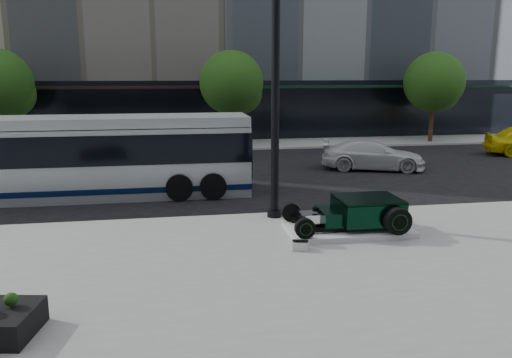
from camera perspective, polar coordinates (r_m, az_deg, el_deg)
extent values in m
plane|color=black|center=(17.74, -0.82, -2.54)|extent=(120.00, 120.00, 0.00)
cube|color=gray|center=(31.39, -4.78, 3.88)|extent=(70.00, 4.00, 0.12)
cube|color=black|center=(34.06, -22.32, 6.95)|extent=(22.00, 0.50, 4.00)
cube|color=black|center=(36.76, 15.66, 7.70)|extent=(24.00, 0.50, 4.00)
cube|color=black|center=(33.40, -22.75, 9.59)|extent=(22.00, 1.60, 0.15)
cube|color=black|center=(36.14, 16.21, 10.15)|extent=(24.00, 1.60, 0.15)
cylinder|color=black|center=(31.54, -27.02, 5.16)|extent=(0.28, 0.28, 2.60)
sphere|color=#19360E|center=(31.53, -26.14, 8.71)|extent=(2.60, 2.60, 2.60)
cylinder|color=black|center=(30.34, -2.77, 6.22)|extent=(0.28, 0.28, 2.60)
sphere|color=#19360E|center=(30.20, -2.82, 10.95)|extent=(3.80, 3.80, 3.80)
sphere|color=#19360E|center=(30.59, -1.74, 9.84)|extent=(2.60, 2.60, 2.60)
cylinder|color=black|center=(34.41, 19.39, 6.24)|extent=(0.28, 0.28, 2.60)
sphere|color=#19360E|center=(34.29, 19.68, 10.39)|extent=(3.80, 3.80, 3.80)
sphere|color=#19360E|center=(34.86, 20.24, 9.38)|extent=(2.60, 2.60, 2.60)
cube|color=silver|center=(14.17, 10.46, -5.67)|extent=(3.40, 1.80, 0.15)
cube|color=black|center=(13.72, 11.14, -5.53)|extent=(3.00, 0.08, 0.10)
cube|color=black|center=(14.52, 9.88, -4.49)|extent=(3.00, 0.08, 0.10)
cube|color=black|center=(14.22, 12.63, -3.50)|extent=(1.70, 1.45, 0.62)
cube|color=black|center=(14.14, 12.69, -2.21)|extent=(1.70, 1.45, 0.06)
cube|color=black|center=(13.88, 8.39, -4.23)|extent=(0.55, 1.05, 0.38)
cube|color=silver|center=(13.74, 6.19, -4.56)|extent=(0.55, 0.55, 0.34)
cylinder|color=black|center=(13.70, 6.82, -3.44)|extent=(0.18, 0.18, 0.10)
cylinder|color=black|center=(13.68, 4.76, -5.12)|extent=(0.06, 1.55, 0.06)
cylinder|color=black|center=(13.70, 15.90, -4.65)|extent=(0.72, 0.24, 0.72)
cylinder|color=black|center=(13.59, 16.12, -4.80)|extent=(0.37, 0.02, 0.37)
torus|color=#0B3E12|center=(13.58, 16.14, -4.81)|extent=(0.44, 0.02, 0.44)
cylinder|color=black|center=(15.19, 13.16, -2.89)|extent=(0.72, 0.24, 0.72)
cylinder|color=black|center=(15.30, 12.98, -2.77)|extent=(0.37, 0.02, 0.37)
torus|color=#0B3E12|center=(15.31, 12.96, -2.76)|extent=(0.44, 0.02, 0.44)
cylinder|color=black|center=(12.93, 5.63, -5.65)|extent=(0.54, 0.16, 0.54)
cylinder|color=black|center=(12.85, 5.74, -5.76)|extent=(0.28, 0.02, 0.28)
torus|color=#0B3E12|center=(12.84, 5.75, -5.78)|extent=(0.34, 0.02, 0.34)
cylinder|color=black|center=(14.38, 4.00, -3.81)|extent=(0.54, 0.16, 0.54)
cylinder|color=black|center=(14.46, 3.92, -3.72)|extent=(0.28, 0.02, 0.28)
torus|color=#0B3E12|center=(14.47, 3.91, -3.70)|extent=(0.34, 0.02, 0.34)
cube|color=silver|center=(12.62, 5.08, -7.57)|extent=(0.46, 0.39, 0.22)
cube|color=black|center=(12.58, 5.09, -7.03)|extent=(0.46, 0.37, 0.15)
cylinder|color=black|center=(14.82, 2.23, 10.94)|extent=(0.24, 0.24, 8.11)
cylinder|color=black|center=(15.41, 2.12, -3.94)|extent=(0.45, 0.45, 0.20)
sphere|color=#19360E|center=(9.57, -25.83, -12.17)|extent=(0.30, 0.30, 0.30)
cube|color=#B5BBC0|center=(19.25, -19.08, 1.83)|extent=(12.00, 2.55, 2.55)
cube|color=#07143B|center=(19.41, -18.91, -0.65)|extent=(12.05, 2.60, 0.20)
cube|color=black|center=(19.16, -19.20, 3.52)|extent=(12.05, 2.60, 1.05)
cube|color=#B5BBC0|center=(19.06, -19.38, 6.20)|extent=(12.00, 2.40, 0.35)
cube|color=black|center=(19.15, -1.04, 3.28)|extent=(0.06, 2.30, 1.70)
cylinder|color=black|center=(17.86, -8.76, -0.99)|extent=(0.96, 0.28, 0.96)
cylinder|color=black|center=(20.41, -8.90, 0.62)|extent=(0.96, 0.28, 0.96)
cylinder|color=black|center=(17.92, -4.92, -0.85)|extent=(0.96, 0.28, 0.96)
cylinder|color=black|center=(20.46, -5.54, 0.74)|extent=(0.96, 0.28, 0.96)
imported|color=silver|center=(24.12, 13.19, 2.69)|extent=(5.11, 3.27, 1.38)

